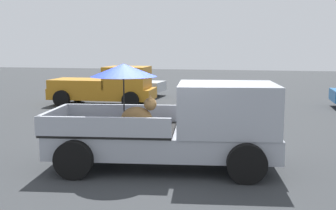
# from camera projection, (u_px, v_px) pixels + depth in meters

# --- Properties ---
(ground_plane) EXTENTS (80.00, 80.00, 0.00)m
(ground_plane) POSITION_uv_depth(u_px,v_px,m) (163.00, 167.00, 9.23)
(ground_plane) COLOR #2D3033
(pickup_truck_main) EXTENTS (5.26, 2.83, 2.32)m
(pickup_truck_main) POSITION_uv_depth(u_px,v_px,m) (183.00, 124.00, 9.05)
(pickup_truck_main) COLOR black
(pickup_truck_main) RESTS_ON ground
(pickup_truck_red) EXTENTS (4.88, 2.34, 1.80)m
(pickup_truck_red) POSITION_uv_depth(u_px,v_px,m) (107.00, 86.00, 18.89)
(pickup_truck_red) COLOR black
(pickup_truck_red) RESTS_ON ground
(parked_sedan_far) EXTENTS (4.39, 2.15, 1.33)m
(parked_sedan_far) POSITION_uv_depth(u_px,v_px,m) (124.00, 82.00, 22.70)
(parked_sedan_far) COLOR black
(parked_sedan_far) RESTS_ON ground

